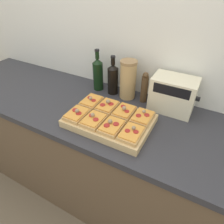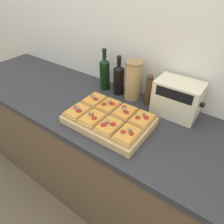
{
  "view_description": "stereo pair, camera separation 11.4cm",
  "coord_description": "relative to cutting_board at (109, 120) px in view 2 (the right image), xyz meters",
  "views": [
    {
      "loc": [
        0.52,
        -0.56,
        1.64
      ],
      "look_at": [
        0.08,
        0.25,
        0.97
      ],
      "focal_mm": 32.0,
      "sensor_mm": 36.0,
      "label": 1
    },
    {
      "loc": [
        0.62,
        -0.5,
        1.64
      ],
      "look_at": [
        0.08,
        0.25,
        0.97
      ],
      "focal_mm": 32.0,
      "sensor_mm": 36.0,
      "label": 2
    }
  ],
  "objects": [
    {
      "name": "ground_plane",
      "position": [
        -0.08,
        -0.22,
        -0.92
      ],
      "size": [
        12.0,
        12.0,
        0.0
      ],
      "primitive_type": "plane",
      "color": "brown"
    },
    {
      "name": "wall_back",
      "position": [
        -0.08,
        0.45,
        0.33
      ],
      "size": [
        6.0,
        0.06,
        2.5
      ],
      "color": "silver",
      "rests_on": "ground_plane"
    },
    {
      "name": "kitchen_counter",
      "position": [
        -0.08,
        0.1,
        -0.47
      ],
      "size": [
        2.63,
        0.67,
        0.9
      ],
      "color": "brown",
      "rests_on": "ground_plane"
    },
    {
      "name": "cutting_board",
      "position": [
        0.0,
        0.0,
        0.0
      ],
      "size": [
        0.47,
        0.32,
        0.04
      ],
      "primitive_type": "cube",
      "color": "tan",
      "rests_on": "kitchen_counter"
    },
    {
      "name": "pizza_slice_back_left",
      "position": [
        -0.17,
        0.08,
        0.04
      ],
      "size": [
        0.1,
        0.14,
        0.05
      ],
      "color": "tan",
      "rests_on": "cutting_board"
    },
    {
      "name": "pizza_slice_back_midleft",
      "position": [
        -0.06,
        0.08,
        0.04
      ],
      "size": [
        0.1,
        0.14,
        0.05
      ],
      "color": "tan",
      "rests_on": "cutting_board"
    },
    {
      "name": "pizza_slice_back_midright",
      "position": [
        0.06,
        0.08,
        0.04
      ],
      "size": [
        0.1,
        0.14,
        0.05
      ],
      "color": "tan",
      "rests_on": "cutting_board"
    },
    {
      "name": "pizza_slice_back_right",
      "position": [
        0.17,
        0.08,
        0.04
      ],
      "size": [
        0.1,
        0.14,
        0.05
      ],
      "color": "tan",
      "rests_on": "cutting_board"
    },
    {
      "name": "pizza_slice_front_left",
      "position": [
        -0.17,
        -0.08,
        0.04
      ],
      "size": [
        0.1,
        0.14,
        0.05
      ],
      "color": "tan",
      "rests_on": "cutting_board"
    },
    {
      "name": "pizza_slice_front_midleft",
      "position": [
        -0.06,
        -0.08,
        0.04
      ],
      "size": [
        0.1,
        0.14,
        0.05
      ],
      "color": "tan",
      "rests_on": "cutting_board"
    },
    {
      "name": "pizza_slice_front_midright",
      "position": [
        0.06,
        -0.08,
        0.04
      ],
      "size": [
        0.1,
        0.14,
        0.05
      ],
      "color": "tan",
      "rests_on": "cutting_board"
    },
    {
      "name": "pizza_slice_front_right",
      "position": [
        0.17,
        -0.08,
        0.04
      ],
      "size": [
        0.1,
        0.14,
        0.05
      ],
      "color": "tan",
      "rests_on": "cutting_board"
    },
    {
      "name": "olive_oil_bottle",
      "position": [
        -0.27,
        0.32,
        0.1
      ],
      "size": [
        0.07,
        0.07,
        0.3
      ],
      "color": "black",
      "rests_on": "kitchen_counter"
    },
    {
      "name": "wine_bottle",
      "position": [
        -0.15,
        0.32,
        0.09
      ],
      "size": [
        0.07,
        0.07,
        0.27
      ],
      "color": "black",
      "rests_on": "kitchen_counter"
    },
    {
      "name": "grain_jar_tall",
      "position": [
        -0.04,
        0.32,
        0.11
      ],
      "size": [
        0.11,
        0.11,
        0.26
      ],
      "color": "tan",
      "rests_on": "kitchen_counter"
    },
    {
      "name": "pepper_mill",
      "position": [
        0.08,
        0.32,
        0.08
      ],
      "size": [
        0.05,
        0.05,
        0.21
      ],
      "color": "#47331E",
      "rests_on": "kitchen_counter"
    },
    {
      "name": "toaster_oven",
      "position": [
        0.27,
        0.31,
        0.09
      ],
      "size": [
        0.29,
        0.17,
        0.22
      ],
      "color": "beige",
      "rests_on": "kitchen_counter"
    }
  ]
}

